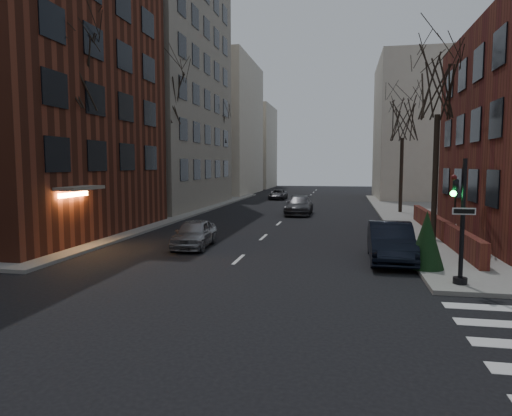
{
  "coord_description": "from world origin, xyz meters",
  "views": [
    {
      "loc": [
        4.28,
        -6.32,
        3.95
      ],
      "look_at": [
        0.38,
        13.89,
        2.0
      ],
      "focal_mm": 32.0,
      "sensor_mm": 36.0,
      "label": 1
    }
  ],
  "objects_px": {
    "traffic_signal": "(460,229)",
    "car_lane_gray": "(299,205)",
    "tree_left_a": "(69,71)",
    "tree_right_a": "(439,82)",
    "car_lane_silver": "(194,233)",
    "sandwich_board": "(454,233)",
    "evergreen_shrub": "(427,240)",
    "tree_right_b": "(403,119)",
    "streetlamp_near": "(152,161)",
    "tree_left_c": "(217,126)",
    "tree_left_b": "(165,97)",
    "car_lane_far": "(278,194)",
    "parked_sedan": "(390,242)",
    "streetlamp_far": "(228,162)"
  },
  "relations": [
    {
      "from": "car_lane_silver",
      "to": "car_lane_far",
      "type": "xyz_separation_m",
      "value": [
        -0.41,
        31.17,
        -0.11
      ]
    },
    {
      "from": "streetlamp_near",
      "to": "car_lane_silver",
      "type": "height_order",
      "value": "streetlamp_near"
    },
    {
      "from": "tree_left_a",
      "to": "car_lane_far",
      "type": "xyz_separation_m",
      "value": [
        5.66,
        31.52,
        -7.91
      ]
    },
    {
      "from": "tree_left_a",
      "to": "sandwich_board",
      "type": "bearing_deg",
      "value": 10.43
    },
    {
      "from": "tree_right_b",
      "to": "car_lane_silver",
      "type": "distance_m",
      "value": 22.18
    },
    {
      "from": "tree_left_a",
      "to": "tree_left_c",
      "type": "bearing_deg",
      "value": 90.0
    },
    {
      "from": "car_lane_gray",
      "to": "car_lane_silver",
      "type": "bearing_deg",
      "value": -103.07
    },
    {
      "from": "tree_left_a",
      "to": "sandwich_board",
      "type": "distance_m",
      "value": 20.37
    },
    {
      "from": "tree_left_b",
      "to": "streetlamp_far",
      "type": "bearing_deg",
      "value": 87.85
    },
    {
      "from": "tree_left_a",
      "to": "tree_right_a",
      "type": "xyz_separation_m",
      "value": [
        17.6,
        4.0,
        -0.44
      ]
    },
    {
      "from": "parked_sedan",
      "to": "car_lane_gray",
      "type": "distance_m",
      "value": 17.86
    },
    {
      "from": "tree_left_c",
      "to": "tree_right_a",
      "type": "relative_size",
      "value": 1.0
    },
    {
      "from": "traffic_signal",
      "to": "car_lane_far",
      "type": "height_order",
      "value": "traffic_signal"
    },
    {
      "from": "car_lane_gray",
      "to": "sandwich_board",
      "type": "distance_m",
      "value": 15.31
    },
    {
      "from": "tree_left_c",
      "to": "tree_left_a",
      "type": "bearing_deg",
      "value": -90.0
    },
    {
      "from": "car_lane_silver",
      "to": "car_lane_far",
      "type": "bearing_deg",
      "value": 87.39
    },
    {
      "from": "tree_left_a",
      "to": "evergreen_shrub",
      "type": "height_order",
      "value": "tree_left_a"
    },
    {
      "from": "tree_right_a",
      "to": "parked_sedan",
      "type": "xyz_separation_m",
      "value": [
        -2.6,
        -5.15,
        -7.23
      ]
    },
    {
      "from": "tree_right_b",
      "to": "car_lane_silver",
      "type": "bearing_deg",
      "value": -123.15
    },
    {
      "from": "streetlamp_far",
      "to": "sandwich_board",
      "type": "bearing_deg",
      "value": -54.01
    },
    {
      "from": "tree_left_c",
      "to": "streetlamp_far",
      "type": "height_order",
      "value": "tree_left_c"
    },
    {
      "from": "parked_sedan",
      "to": "car_lane_far",
      "type": "height_order",
      "value": "parked_sedan"
    },
    {
      "from": "streetlamp_far",
      "to": "car_lane_silver",
      "type": "distance_m",
      "value": 28.4
    },
    {
      "from": "streetlamp_far",
      "to": "parked_sedan",
      "type": "distance_m",
      "value": 32.69
    },
    {
      "from": "tree_left_a",
      "to": "tree_left_c",
      "type": "relative_size",
      "value": 1.06
    },
    {
      "from": "car_lane_gray",
      "to": "sandwich_board",
      "type": "bearing_deg",
      "value": -54.86
    },
    {
      "from": "tree_left_b",
      "to": "evergreen_shrub",
      "type": "relative_size",
      "value": 5.06
    },
    {
      "from": "tree_left_c",
      "to": "car_lane_silver",
      "type": "height_order",
      "value": "tree_left_c"
    },
    {
      "from": "parked_sedan",
      "to": "car_lane_silver",
      "type": "distance_m",
      "value": 9.05
    },
    {
      "from": "tree_left_b",
      "to": "car_lane_silver",
      "type": "relative_size",
      "value": 2.74
    },
    {
      "from": "tree_left_a",
      "to": "traffic_signal",
      "type": "bearing_deg",
      "value": -16.65
    },
    {
      "from": "tree_right_a",
      "to": "car_lane_gray",
      "type": "relative_size",
      "value": 1.93
    },
    {
      "from": "traffic_signal",
      "to": "car_lane_gray",
      "type": "bearing_deg",
      "value": 108.87
    },
    {
      "from": "tree_left_a",
      "to": "tree_left_b",
      "type": "distance_m",
      "value": 12.01
    },
    {
      "from": "car_lane_gray",
      "to": "traffic_signal",
      "type": "bearing_deg",
      "value": -71.4
    },
    {
      "from": "car_lane_far",
      "to": "traffic_signal",
      "type": "bearing_deg",
      "value": -73.69
    },
    {
      "from": "parked_sedan",
      "to": "evergreen_shrub",
      "type": "xyz_separation_m",
      "value": [
        1.1,
        -1.74,
        0.42
      ]
    },
    {
      "from": "tree_left_c",
      "to": "car_lane_gray",
      "type": "distance_m",
      "value": 15.75
    },
    {
      "from": "streetlamp_far",
      "to": "car_lane_gray",
      "type": "bearing_deg",
      "value": -53.42
    },
    {
      "from": "streetlamp_near",
      "to": "car_lane_silver",
      "type": "distance_m",
      "value": 10.06
    },
    {
      "from": "car_lane_gray",
      "to": "evergreen_shrub",
      "type": "relative_size",
      "value": 2.36
    },
    {
      "from": "traffic_signal",
      "to": "evergreen_shrub",
      "type": "height_order",
      "value": "traffic_signal"
    },
    {
      "from": "tree_left_c",
      "to": "car_lane_gray",
      "type": "bearing_deg",
      "value": -46.53
    },
    {
      "from": "traffic_signal",
      "to": "tree_right_a",
      "type": "relative_size",
      "value": 0.41
    },
    {
      "from": "tree_left_b",
      "to": "sandwich_board",
      "type": "bearing_deg",
      "value": -24.97
    },
    {
      "from": "streetlamp_near",
      "to": "car_lane_gray",
      "type": "distance_m",
      "value": 12.46
    },
    {
      "from": "traffic_signal",
      "to": "streetlamp_far",
      "type": "xyz_separation_m",
      "value": [
        -16.14,
        33.01,
        2.33
      ]
    },
    {
      "from": "traffic_signal",
      "to": "tree_left_a",
      "type": "height_order",
      "value": "tree_left_a"
    },
    {
      "from": "tree_left_a",
      "to": "car_lane_far",
      "type": "distance_m",
      "value": 32.99
    },
    {
      "from": "tree_right_b",
      "to": "evergreen_shrub",
      "type": "relative_size",
      "value": 4.3
    }
  ]
}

